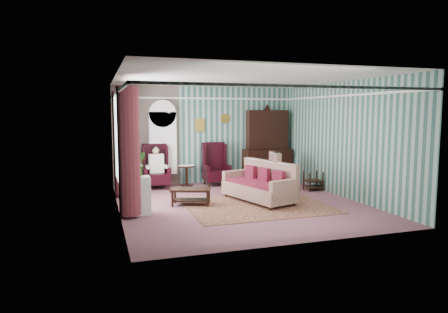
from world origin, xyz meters
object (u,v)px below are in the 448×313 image
object	(u,v)px
sofa	(258,182)
coffee_table	(191,197)
seated_woman	(156,168)
nest_table	(313,181)
bookcase	(163,148)
plant_stand	(137,196)
round_side_table	(187,176)
wingback_right	(216,164)
dresser_hutch	(267,143)
floral_armchair	(264,172)
wingback_left	(156,167)

from	to	relation	value
sofa	coffee_table	bearing A→B (deg)	69.73
seated_woman	coffee_table	bearing A→B (deg)	-78.20
nest_table	sofa	xyz separation A→B (m)	(-1.96, -0.80, 0.21)
bookcase	plant_stand	world-z (taller)	bookcase
nest_table	coffee_table	world-z (taller)	nest_table
bookcase	sofa	bearing A→B (deg)	-55.74
round_side_table	plant_stand	size ratio (longest dim) A/B	0.75
plant_stand	wingback_right	bearing A→B (deg)	47.16
dresser_hutch	sofa	size ratio (longest dim) A/B	1.22
wingback_right	nest_table	bearing A→B (deg)	-33.75
floral_armchair	coffee_table	bearing A→B (deg)	125.59
round_side_table	floral_armchair	size ratio (longest dim) A/B	0.62
bookcase	wingback_left	size ratio (longest dim) A/B	1.79
sofa	floral_armchair	size ratio (longest dim) A/B	2.01
floral_armchair	wingback_left	bearing A→B (deg)	78.77
dresser_hutch	sofa	xyz separation A→B (m)	(-1.39, -2.62, -0.70)
bookcase	dresser_hutch	bearing A→B (deg)	-2.11
round_side_table	plant_stand	xyz separation A→B (m)	(-1.70, -2.90, 0.10)
dresser_hutch	round_side_table	xyz separation A→B (m)	(-2.60, -0.12, -0.88)
floral_armchair	coffee_table	world-z (taller)	floral_armchair
seated_woman	floral_armchair	bearing A→B (deg)	-18.36
dresser_hutch	floral_armchair	size ratio (longest dim) A/B	2.45
bookcase	seated_woman	bearing A→B (deg)	-122.66
nest_table	coffee_table	distance (m)	3.67
nest_table	coffee_table	bearing A→B (deg)	-169.03
bookcase	wingback_right	bearing A→B (deg)	-14.57
dresser_hutch	wingback_left	distance (m)	3.55
wingback_right	plant_stand	size ratio (longest dim) A/B	1.56
round_side_table	floral_armchair	distance (m)	2.26
wingback_right	coffee_table	world-z (taller)	wingback_right
wingback_right	nest_table	size ratio (longest dim) A/B	2.31
dresser_hutch	round_side_table	size ratio (longest dim) A/B	3.93
sofa	coffee_table	world-z (taller)	sofa
seated_woman	nest_table	bearing A→B (deg)	-20.85
wingback_right	floral_armchair	distance (m)	1.47
sofa	coffee_table	size ratio (longest dim) A/B	2.13
floral_armchair	coffee_table	size ratio (longest dim) A/B	1.06
dresser_hutch	nest_table	bearing A→B (deg)	-72.61
wingback_right	floral_armchair	size ratio (longest dim) A/B	1.30
nest_table	wingback_left	bearing A→B (deg)	159.15
coffee_table	bookcase	bearing A→B (deg)	94.76
floral_armchair	wingback_right	bearing A→B (deg)	56.64
sofa	floral_armchair	world-z (taller)	floral_armchair
plant_stand	sofa	size ratio (longest dim) A/B	0.41
wingback_right	coffee_table	distance (m)	2.62
seated_woman	nest_table	distance (m)	4.37
sofa	dresser_hutch	bearing A→B (deg)	-44.72
nest_table	plant_stand	size ratio (longest dim) A/B	0.68
plant_stand	floral_armchair	xyz separation A→B (m)	(3.66, 1.80, 0.08)
bookcase	floral_armchair	world-z (taller)	bookcase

